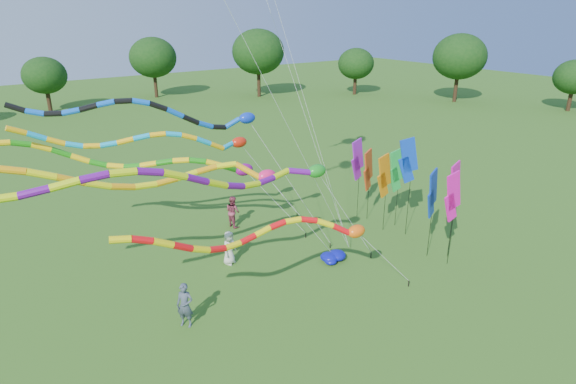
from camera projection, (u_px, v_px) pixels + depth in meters
ground at (368, 305)px, 20.26m from camera, size 160.00×160.00×0.00m
tree_ring at (249, 205)px, 16.78m from camera, size 118.21×118.44×9.61m
tube_kite_red at (279, 234)px, 17.79m from camera, size 11.97×1.84×5.77m
tube_kite_orange at (156, 176)px, 18.47m from camera, size 15.55×2.12×7.71m
tube_kite_purple at (225, 178)px, 17.50m from camera, size 15.24×1.26×7.71m
tube_kite_blue at (169, 115)px, 19.55m from camera, size 12.90×3.48×9.06m
tube_kite_cyan at (167, 141)px, 23.35m from camera, size 13.70×2.03×7.57m
tube_kite_green at (160, 162)px, 23.02m from camera, size 13.11×5.40×6.92m
banner_pole_green at (396, 171)px, 26.50m from camera, size 1.16×0.12×4.61m
banner_pole_blue_a at (432, 194)px, 22.95m from camera, size 1.12×0.45×4.69m
banner_pole_orange at (384, 176)px, 25.91m from camera, size 1.16×0.18×4.53m
banner_pole_violet at (357, 160)px, 27.55m from camera, size 1.16×0.29×4.87m
banner_pole_blue_b at (408, 161)px, 25.12m from camera, size 1.10×0.54×5.54m
banner_pole_magenta_a at (453, 197)px, 22.21m from camera, size 1.16×0.12×4.83m
banner_pole_red at (368, 170)px, 27.36m from camera, size 1.11×0.49×4.36m
banner_pole_magenta_b at (454, 187)px, 22.78m from camera, size 1.15×0.32×5.08m
blue_nylon_heap at (333, 256)px, 23.89m from camera, size 1.31×1.56×0.44m
person_a at (229, 248)px, 23.32m from camera, size 0.99×0.86×1.70m
person_b at (185, 305)px, 18.66m from camera, size 0.78×0.80×1.86m
person_c at (233, 211)px, 27.36m from camera, size 0.81×0.97×1.83m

